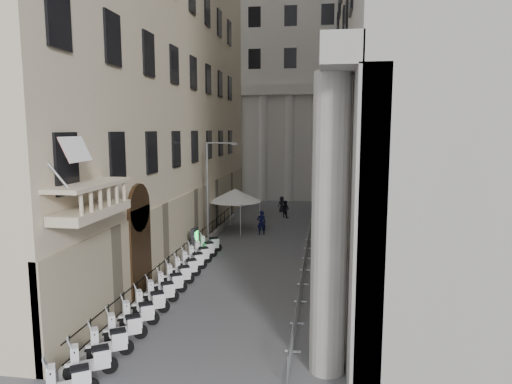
# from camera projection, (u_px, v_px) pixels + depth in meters

# --- Properties ---
(far_building) EXTENTS (22.00, 10.00, 30.00)m
(far_building) POSITION_uv_depth(u_px,v_px,m) (293.00, 73.00, 55.35)
(far_building) COLOR beige
(far_building) RESTS_ON ground
(iron_fence) EXTENTS (0.30, 28.00, 1.40)m
(iron_fence) POSITION_uv_depth(u_px,v_px,m) (189.00, 261.00, 28.66)
(iron_fence) COLOR black
(iron_fence) RESTS_ON ground
(blue_awning) EXTENTS (1.60, 3.00, 3.00)m
(blue_awning) POSITION_uv_depth(u_px,v_px,m) (325.00, 236.00, 35.23)
(blue_awning) COLOR navy
(blue_awning) RESTS_ON ground
(flag) EXTENTS (1.00, 1.40, 8.20)m
(flag) POSITION_uv_depth(u_px,v_px,m) (87.00, 366.00, 15.88)
(flag) COLOR #9E0C11
(flag) RESTS_ON ground
(scooter_1) EXTENTS (1.49, 1.21, 1.50)m
(scooter_1) POSITION_uv_depth(u_px,v_px,m) (92.00, 377.00, 15.21)
(scooter_1) COLOR white
(scooter_1) RESTS_ON ground
(scooter_2) EXTENTS (1.49, 1.21, 1.50)m
(scooter_2) POSITION_uv_depth(u_px,v_px,m) (110.00, 358.00, 16.50)
(scooter_2) COLOR white
(scooter_2) RESTS_ON ground
(scooter_3) EXTENTS (1.49, 1.21, 1.50)m
(scooter_3) POSITION_uv_depth(u_px,v_px,m) (126.00, 341.00, 17.78)
(scooter_3) COLOR white
(scooter_3) RESTS_ON ground
(scooter_4) EXTENTS (1.49, 1.21, 1.50)m
(scooter_4) POSITION_uv_depth(u_px,v_px,m) (139.00, 327.00, 19.06)
(scooter_4) COLOR white
(scooter_4) RESTS_ON ground
(scooter_5) EXTENTS (1.49, 1.21, 1.50)m
(scooter_5) POSITION_uv_depth(u_px,v_px,m) (151.00, 314.00, 20.34)
(scooter_5) COLOR white
(scooter_5) RESTS_ON ground
(scooter_6) EXTENTS (1.49, 1.21, 1.50)m
(scooter_6) POSITION_uv_depth(u_px,v_px,m) (161.00, 304.00, 21.62)
(scooter_6) COLOR white
(scooter_6) RESTS_ON ground
(scooter_7) EXTENTS (1.49, 1.21, 1.50)m
(scooter_7) POSITION_uv_depth(u_px,v_px,m) (171.00, 294.00, 22.90)
(scooter_7) COLOR white
(scooter_7) RESTS_ON ground
(scooter_8) EXTENTS (1.49, 1.21, 1.50)m
(scooter_8) POSITION_uv_depth(u_px,v_px,m) (179.00, 285.00, 24.19)
(scooter_8) COLOR white
(scooter_8) RESTS_ON ground
(scooter_9) EXTENTS (1.49, 1.21, 1.50)m
(scooter_9) POSITION_uv_depth(u_px,v_px,m) (186.00, 277.00, 25.47)
(scooter_9) COLOR white
(scooter_9) RESTS_ON ground
(scooter_10) EXTENTS (1.49, 1.21, 1.50)m
(scooter_10) POSITION_uv_depth(u_px,v_px,m) (193.00, 270.00, 26.75)
(scooter_10) COLOR white
(scooter_10) RESTS_ON ground
(scooter_11) EXTENTS (1.49, 1.21, 1.50)m
(scooter_11) POSITION_uv_depth(u_px,v_px,m) (199.00, 264.00, 28.03)
(scooter_11) COLOR white
(scooter_11) RESTS_ON ground
(scooter_12) EXTENTS (1.49, 1.21, 1.50)m
(scooter_12) POSITION_uv_depth(u_px,v_px,m) (205.00, 258.00, 29.31)
(scooter_12) COLOR white
(scooter_12) RESTS_ON ground
(scooter_13) EXTENTS (1.49, 1.21, 1.50)m
(scooter_13) POSITION_uv_depth(u_px,v_px,m) (210.00, 252.00, 30.59)
(scooter_13) COLOR white
(scooter_13) RESTS_ON ground
(barrier_0) EXTENTS (0.60, 2.40, 1.10)m
(barrier_0) POSITION_uv_depth(u_px,v_px,m) (290.00, 370.00, 15.68)
(barrier_0) COLOR #ADB0B5
(barrier_0) RESTS_ON ground
(barrier_1) EXTENTS (0.60, 2.40, 1.10)m
(barrier_1) POSITION_uv_depth(u_px,v_px,m) (295.00, 337.00, 18.13)
(barrier_1) COLOR #ADB0B5
(barrier_1) RESTS_ON ground
(barrier_2) EXTENTS (0.60, 2.40, 1.10)m
(barrier_2) POSITION_uv_depth(u_px,v_px,m) (299.00, 312.00, 20.57)
(barrier_2) COLOR #ADB0B5
(barrier_2) RESTS_ON ground
(barrier_3) EXTENTS (0.60, 2.40, 1.10)m
(barrier_3) POSITION_uv_depth(u_px,v_px,m) (302.00, 293.00, 23.02)
(barrier_3) COLOR #ADB0B5
(barrier_3) RESTS_ON ground
(barrier_4) EXTENTS (0.60, 2.40, 1.10)m
(barrier_4) POSITION_uv_depth(u_px,v_px,m) (304.00, 277.00, 25.47)
(barrier_4) COLOR #ADB0B5
(barrier_4) RESTS_ON ground
(barrier_5) EXTENTS (0.60, 2.40, 1.10)m
(barrier_5) POSITION_uv_depth(u_px,v_px,m) (306.00, 264.00, 27.92)
(barrier_5) COLOR #ADB0B5
(barrier_5) RESTS_ON ground
(barrier_6) EXTENTS (0.60, 2.40, 1.10)m
(barrier_6) POSITION_uv_depth(u_px,v_px,m) (308.00, 253.00, 30.37)
(barrier_6) COLOR #ADB0B5
(barrier_6) RESTS_ON ground
(barrier_7) EXTENTS (0.60, 2.40, 1.10)m
(barrier_7) POSITION_uv_depth(u_px,v_px,m) (309.00, 244.00, 32.82)
(barrier_7) COLOR #ADB0B5
(barrier_7) RESTS_ON ground
(barrier_8) EXTENTS (0.60, 2.40, 1.10)m
(barrier_8) POSITION_uv_depth(u_px,v_px,m) (310.00, 236.00, 35.26)
(barrier_8) COLOR #ADB0B5
(barrier_8) RESTS_ON ground
(security_tent) EXTENTS (4.21, 4.21, 3.42)m
(security_tent) POSITION_uv_depth(u_px,v_px,m) (231.00, 194.00, 37.81)
(security_tent) COLOR white
(security_tent) RESTS_ON ground
(street_lamp) EXTENTS (2.38, 0.52, 7.31)m
(street_lamp) POSITION_uv_depth(u_px,v_px,m) (211.00, 185.00, 32.32)
(street_lamp) COLOR #94969C
(street_lamp) RESTS_ON ground
(info_kiosk) EXTENTS (0.30, 0.90, 1.89)m
(info_kiosk) POSITION_uv_depth(u_px,v_px,m) (195.00, 242.00, 29.44)
(info_kiosk) COLOR black
(info_kiosk) RESTS_ON ground
(pedestrian_a) EXTENTS (0.80, 0.64, 1.91)m
(pedestrian_a) POSITION_uv_depth(u_px,v_px,m) (261.00, 223.00, 35.62)
(pedestrian_a) COLOR #0D0F34
(pedestrian_a) RESTS_ON ground
(pedestrian_b) EXTENTS (1.00, 0.94, 1.63)m
(pedestrian_b) POSITION_uv_depth(u_px,v_px,m) (285.00, 209.00, 42.48)
(pedestrian_b) COLOR black
(pedestrian_b) RESTS_ON ground
(pedestrian_c) EXTENTS (0.91, 0.83, 1.56)m
(pedestrian_c) POSITION_uv_depth(u_px,v_px,m) (282.00, 204.00, 45.56)
(pedestrian_c) COLOR black
(pedestrian_c) RESTS_ON ground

